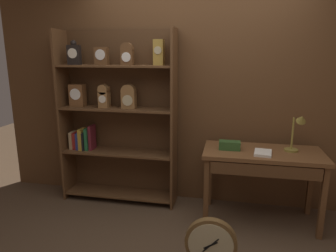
# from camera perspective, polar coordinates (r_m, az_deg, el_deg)

# --- Properties ---
(back_wood_panel) EXTENTS (4.80, 0.05, 2.60)m
(back_wood_panel) POSITION_cam_1_polar(r_m,az_deg,el_deg) (3.54, 5.25, 6.26)
(back_wood_panel) COLOR brown
(back_wood_panel) RESTS_ON ground
(bookshelf) EXTENTS (1.34, 0.33, 1.99)m
(bookshelf) POSITION_cam_1_polar(r_m,az_deg,el_deg) (3.63, -9.77, 1.83)
(bookshelf) COLOR brown
(bookshelf) RESTS_ON ground
(workbench) EXTENTS (1.19, 0.58, 0.77)m
(workbench) POSITION_cam_1_polar(r_m,az_deg,el_deg) (3.28, 17.11, -6.25)
(workbench) COLOR brown
(workbench) RESTS_ON ground
(desk_lamp) EXTENTS (0.18, 0.18, 0.40)m
(desk_lamp) POSITION_cam_1_polar(r_m,az_deg,el_deg) (3.29, 22.79, -0.85)
(desk_lamp) COLOR olive
(desk_lamp) RESTS_ON workbench
(toolbox_small) EXTENTS (0.22, 0.11, 0.09)m
(toolbox_small) POSITION_cam_1_polar(r_m,az_deg,el_deg) (3.23, 11.34, -3.52)
(toolbox_small) COLOR #2D5123
(toolbox_small) RESTS_ON workbench
(open_repair_manual) EXTENTS (0.19, 0.24, 0.02)m
(open_repair_manual) POSITION_cam_1_polar(r_m,az_deg,el_deg) (3.17, 17.16, -4.77)
(open_repair_manual) COLOR silver
(open_repair_manual) RESTS_ON workbench
(round_clock_large) EXTENTS (0.42, 0.11, 0.46)m
(round_clock_large) POSITION_cam_1_polar(r_m,az_deg,el_deg) (2.67, 7.92, -20.90)
(round_clock_large) COLOR brown
(round_clock_large) RESTS_ON ground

